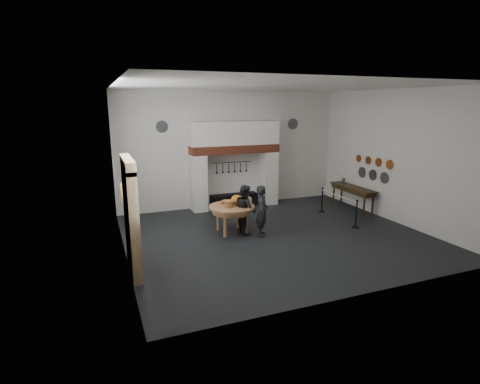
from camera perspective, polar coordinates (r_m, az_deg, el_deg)
name	(u,v)px	position (r m, az deg, el deg)	size (l,w,h in m)	color
floor	(276,236)	(11.80, 5.50, -6.63)	(9.00, 8.00, 0.02)	black
ceiling	(279,86)	(11.11, 6.03, 15.76)	(9.00, 8.00, 0.02)	silver
wall_back	(232,149)	(14.87, -1.30, 6.50)	(9.00, 0.02, 4.50)	silver
wall_front	(368,193)	(7.95, 18.93, -0.19)	(9.00, 0.02, 4.50)	silver
wall_left	(120,174)	(10.04, -17.80, 2.58)	(0.02, 8.00, 4.50)	silver
wall_right	(396,157)	(13.86, 22.63, 4.99)	(0.02, 8.00, 4.50)	silver
chimney_pier_left	(198,183)	(14.30, -6.35, 1.37)	(0.55, 0.70, 2.15)	silver
chimney_pier_right	(269,178)	(15.31, 4.38, 2.20)	(0.55, 0.70, 2.15)	silver
hearth_brick_band	(235,149)	(14.54, -0.82, 6.58)	(3.50, 0.72, 0.32)	#9E442B
chimney_hood	(235,133)	(14.48, -0.83, 8.98)	(3.50, 0.70, 0.90)	silver
iron_range	(234,200)	(14.99, -0.89, -1.24)	(1.90, 0.45, 0.50)	black
utensil_rail	(232,162)	(14.87, -1.18, 4.55)	(0.02, 0.02, 1.60)	black
door_recess	(128,223)	(9.31, -16.75, -4.51)	(0.04, 1.10, 2.50)	black
door_jamb_near	(135,229)	(8.64, -15.77, -5.48)	(0.22, 0.30, 2.60)	tan
door_jamb_far	(129,213)	(9.97, -16.61, -3.03)	(0.22, 0.30, 2.60)	tan
door_lintel	(127,164)	(9.00, -16.77, 4.06)	(0.22, 1.70, 0.30)	tan
wall_plaque	(122,192)	(10.96, -17.60, -0.03)	(0.05, 0.34, 0.44)	gold
work_table	(232,207)	(11.80, -1.26, -2.29)	(1.45, 1.45, 0.07)	tan
pumpkin	(237,200)	(11.91, -0.53, -1.19)	(0.36, 0.36, 0.31)	orange
cheese_block_big	(247,201)	(11.89, 1.08, -1.39)	(0.22, 0.22, 0.24)	#E1C886
cheese_block_small	(243,200)	(12.15, 0.46, -1.16)	(0.18, 0.18, 0.20)	#F5F793
wicker_basket	(229,204)	(11.57, -1.70, -1.85)	(0.32, 0.32, 0.22)	#A36C3C
bread_loaf	(225,202)	(12.06, -2.28, -1.46)	(0.31, 0.18, 0.13)	brown
visitor_near	(262,211)	(11.55, 3.39, -2.87)	(0.58, 0.38, 1.59)	black
visitor_far	(245,209)	(11.76, 0.80, -2.64)	(0.76, 0.59, 1.56)	black
side_table	(353,187)	(15.03, 16.83, 0.66)	(0.55, 2.20, 0.06)	#322412
pewter_jug	(344,181)	(15.47, 15.50, 1.62)	(0.12, 0.12, 0.22)	#49494E
copper_pan_a	(390,165)	(14.02, 21.84, 3.89)	(0.34, 0.34, 0.03)	#C6662D
copper_pan_b	(379,162)	(14.42, 20.36, 4.25)	(0.32, 0.32, 0.03)	#C6662D
copper_pan_c	(368,160)	(14.83, 18.96, 4.59)	(0.30, 0.30, 0.03)	#C6662D
copper_pan_d	(359,158)	(15.25, 17.64, 4.91)	(0.28, 0.28, 0.03)	#C6662D
pewter_plate_left	(384,178)	(14.24, 21.13, 2.04)	(0.40, 0.40, 0.03)	#4C4C51
pewter_plate_mid	(373,175)	(14.68, 19.57, 2.48)	(0.40, 0.40, 0.03)	#4C4C51
pewter_plate_right	(362,172)	(15.13, 18.09, 2.90)	(0.40, 0.40, 0.03)	#4C4C51
pewter_plate_back_left	(162,127)	(14.06, -11.80, 9.72)	(0.44, 0.44, 0.03)	#4C4C51
pewter_plate_back_right	(293,124)	(15.89, 8.07, 10.24)	(0.44, 0.44, 0.03)	#4C4C51
barrier_post_near	(356,215)	(12.93, 17.29, -3.30)	(0.05, 0.05, 0.90)	black
barrier_post_far	(322,200)	(14.48, 12.40, -1.25)	(0.05, 0.05, 0.90)	black
barrier_rope	(339,196)	(13.59, 14.80, -0.59)	(0.04, 0.04, 2.00)	silver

